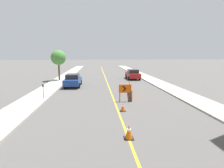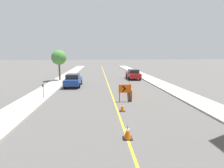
% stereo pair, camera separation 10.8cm
% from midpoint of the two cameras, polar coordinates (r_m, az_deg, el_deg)
% --- Properties ---
extents(lane_stripe, '(0.12, 69.60, 0.01)m').
position_cam_midpoint_polar(lane_stripe, '(26.09, -1.82, 0.78)').
color(lane_stripe, gold).
rests_on(lane_stripe, ground_plane).
extents(sidewalk_left, '(2.46, 69.60, 0.13)m').
position_cam_midpoint_polar(sidewalk_left, '(26.66, -17.30, 0.66)').
color(sidewalk_left, '#ADA89E').
rests_on(sidewalk_left, ground_plane).
extents(sidewalk_right, '(2.46, 69.60, 0.13)m').
position_cam_midpoint_polar(sidewalk_right, '(27.41, 13.23, 1.08)').
color(sidewalk_right, '#ADA89E').
rests_on(sidewalk_right, ground_plane).
extents(traffic_cone_fourth, '(0.45, 0.45, 0.70)m').
position_cam_midpoint_polar(traffic_cone_fourth, '(8.71, 5.16, -15.28)').
color(traffic_cone_fourth, black).
rests_on(traffic_cone_fourth, ground_plane).
extents(traffic_cone_fifth, '(0.39, 0.39, 0.60)m').
position_cam_midpoint_polar(traffic_cone_fifth, '(12.58, 3.31, -7.57)').
color(traffic_cone_fifth, black).
rests_on(traffic_cone_fifth, ground_plane).
extents(arrow_barricade_primary, '(1.07, 0.10, 1.48)m').
position_cam_midpoint_polar(arrow_barricade_primary, '(14.97, 4.10, -1.77)').
color(arrow_barricade_primary, '#EF560C').
rests_on(arrow_barricade_primary, ground_plane).
extents(safety_mesh_fence, '(0.93, 5.83, 0.96)m').
position_cam_midpoint_polar(safety_mesh_fence, '(17.86, 5.88, -1.83)').
color(safety_mesh_fence, '#EF560C').
rests_on(safety_mesh_fence, ground_plane).
extents(parked_car_curb_near, '(1.94, 4.33, 1.59)m').
position_cam_midpoint_polar(parked_car_curb_near, '(22.63, -12.75, 1.22)').
color(parked_car_curb_near, navy).
rests_on(parked_car_curb_near, ground_plane).
extents(parked_car_curb_mid, '(1.93, 4.31, 1.59)m').
position_cam_midpoint_polar(parked_car_curb_mid, '(29.05, 6.69, 3.20)').
color(parked_car_curb_mid, maroon).
rests_on(parked_car_curb_mid, ground_plane).
extents(parking_meter_near_curb, '(0.12, 0.11, 1.31)m').
position_cam_midpoint_polar(parking_meter_near_curb, '(16.64, -21.76, -1.29)').
color(parking_meter_near_curb, '#4C4C51').
rests_on(parking_meter_near_curb, sidewalk_left).
extents(street_tree_left_near, '(2.23, 2.23, 4.55)m').
position_cam_midpoint_polar(street_tree_left_near, '(27.97, -17.21, 8.21)').
color(street_tree_left_near, '#4C3823').
rests_on(street_tree_left_near, sidewalk_left).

